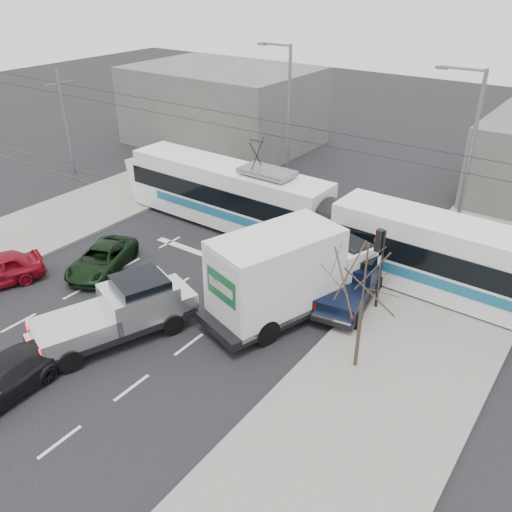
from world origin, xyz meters
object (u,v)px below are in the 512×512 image
Objects in this scene: street_lamp_far at (286,111)px; silver_pickup at (122,310)px; box_truck at (289,274)px; green_car at (102,259)px; tram at (332,224)px; street_lamp_near at (467,153)px; navy_pickup at (353,281)px; bare_tree at (365,279)px; dark_car at (0,381)px; traffic_signal at (379,252)px.

street_lamp_far reaches higher than silver_pickup.
box_truck is (4.46, 5.07, 0.74)m from silver_pickup.
street_lamp_far is at bearing 63.46° from green_car.
street_lamp_far is 17.75m from silver_pickup.
silver_pickup is (-3.57, -10.41, -0.69)m from tram.
street_lamp_near is at bearing -9.87° from street_lamp_far.
navy_pickup is 11.91m from green_car.
bare_tree is 17.97m from street_lamp_far.
bare_tree is 0.99× the size of navy_pickup.
navy_pickup is at bearing -103.87° from street_lamp_near.
box_truck is 11.29m from dark_car.
navy_pickup is 1.09× the size of dark_car.
bare_tree is at bearing -53.81° from tram.
street_lamp_near is 7.22m from tram.
silver_pickup is 1.53× the size of green_car.
street_lamp_far is (-11.50, 2.00, 0.00)m from street_lamp_near.
street_lamp_near reaches higher than green_car.
navy_pickup is at bearing 1.25° from green_car.
dark_car is (3.99, -7.81, 0.06)m from green_car.
street_lamp_near is 18.19m from green_car.
dark_car is (-9.18, -8.33, -3.12)m from bare_tree.
tram is (6.95, -6.56, -3.26)m from street_lamp_far.
box_truck is at bearing -139.60° from traffic_signal.
street_lamp_far is 1.33× the size of silver_pickup.
tram is 5.80× the size of green_car.
street_lamp_far is 1.11× the size of box_truck.
bare_tree is 0.56× the size of street_lamp_near.
dark_car is at bearing -78.10° from silver_pickup.
navy_pickup is (-1.02, -0.04, -1.74)m from traffic_signal.
street_lamp_far is 14.61m from box_truck.
silver_pickup is 1.34× the size of navy_pickup.
navy_pickup is 1.14× the size of green_car.
street_lamp_far is at bearing 170.13° from street_lamp_near.
street_lamp_far is 14.79m from green_car.
bare_tree reaches higher than box_truck.
traffic_signal reaches higher than navy_pickup.
dark_car is at bearing -99.84° from box_truck.
box_truck reaches higher than dark_car.
green_car is (-11.03, -4.48, -0.39)m from navy_pickup.
navy_pickup is (-1.86, -7.54, -4.11)m from street_lamp_near.
traffic_signal is 0.14× the size of tram.
traffic_signal is at bearing -37.11° from tram.
tram is at bearing 20.94° from green_car.
traffic_signal is at bearing -41.72° from street_lamp_far.
box_truck is 1.84× the size of green_car.
traffic_signal is 0.40× the size of street_lamp_near.
silver_pickup is at bearing -157.60° from bare_tree.
tram is at bearing 91.99° from silver_pickup.
box_truck is 3.10m from navy_pickup.
box_truck is at bearing 157.94° from bare_tree.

